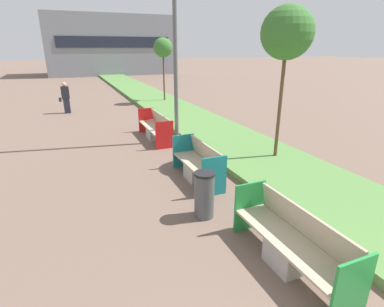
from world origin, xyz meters
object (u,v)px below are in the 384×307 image
at_px(bench_red_frame, 156,129).
at_px(pedestrian_walking, 66,98).
at_px(bench_green_frame, 291,245).
at_px(litter_bin, 204,195).
at_px(sapling_tree_far, 163,48).
at_px(sapling_tree_near, 287,34).
at_px(bench_teal_frame, 198,166).

height_order(bench_red_frame, pedestrian_walking, pedestrian_walking).
bearing_deg(pedestrian_walking, bench_green_frame, -77.89).
bearing_deg(litter_bin, sapling_tree_far, 75.69).
bearing_deg(bench_red_frame, sapling_tree_far, 69.88).
bearing_deg(sapling_tree_near, pedestrian_walking, 119.58).
relative_size(bench_green_frame, pedestrian_walking, 1.44).
height_order(sapling_tree_near, pedestrian_walking, sapling_tree_near).
bearing_deg(bench_teal_frame, bench_red_frame, 89.91).
height_order(litter_bin, sapling_tree_near, sapling_tree_near).
xyz_separation_m(sapling_tree_near, pedestrian_walking, (-5.57, 9.81, -2.77)).
relative_size(bench_red_frame, pedestrian_walking, 1.57).
relative_size(bench_green_frame, bench_teal_frame, 1.14).
bearing_deg(sapling_tree_near, bench_red_frame, 126.47).
height_order(sapling_tree_far, pedestrian_walking, sapling_tree_far).
bearing_deg(bench_red_frame, bench_green_frame, -90.02).
bearing_deg(bench_green_frame, pedestrian_walking, 102.11).
bearing_deg(sapling_tree_near, bench_green_frame, -124.64).
bearing_deg(bench_red_frame, pedestrian_walking, 115.15).
xyz_separation_m(bench_teal_frame, sapling_tree_near, (2.65, 0.32, 3.19)).
bearing_deg(bench_teal_frame, litter_bin, -110.04).
bearing_deg(sapling_tree_near, litter_bin, -148.48).
height_order(litter_bin, sapling_tree_far, sapling_tree_far).
bearing_deg(sapling_tree_far, pedestrian_walking, -170.08).
xyz_separation_m(bench_red_frame, litter_bin, (-0.62, -5.57, 0.10)).
bearing_deg(litter_bin, bench_green_frame, -71.31).
height_order(bench_red_frame, litter_bin, litter_bin).
distance_m(bench_teal_frame, sapling_tree_near, 4.16).
bearing_deg(pedestrian_walking, litter_bin, -78.94).
relative_size(bench_green_frame, sapling_tree_near, 0.53).
relative_size(bench_red_frame, litter_bin, 2.58).
distance_m(bench_green_frame, litter_bin, 1.93).
distance_m(bench_teal_frame, litter_bin, 1.80).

